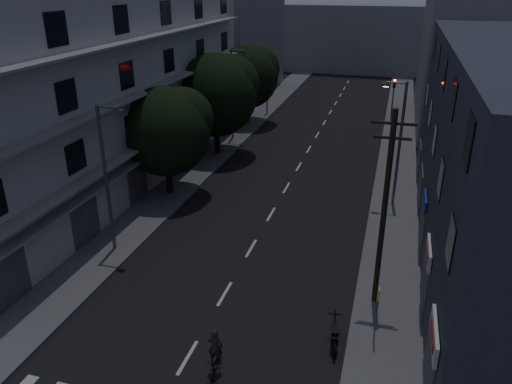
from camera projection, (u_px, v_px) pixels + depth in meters
The scene contains 21 objects.
ground at pixel (300, 164), 40.08m from camera, with size 160.00×160.00×0.00m, color black.
sidewalk_left at pixel (212, 155), 41.92m from camera, with size 3.00×90.00×0.15m, color #565659.
sidewalk_right at pixel (396, 173), 38.18m from camera, with size 3.00×90.00×0.15m, color #565659.
lane_markings at pixel (313, 142), 45.60m from camera, with size 0.15×60.50×0.01m.
building_left at pixel (112, 86), 34.11m from camera, with size 7.00×36.00×14.00m.
building_right at pixel (495, 157), 25.18m from camera, with size 6.19×28.00×11.00m.
building_far_left at pixel (241, 30), 60.21m from camera, with size 6.00×20.00×16.00m, color slate.
building_far_right at pixel (454, 57), 49.51m from camera, with size 6.00×20.00×13.00m, color slate.
building_far_end at pixel (357, 38), 77.83m from camera, with size 24.00×8.00×10.00m, color slate.
tree_near at pixel (167, 128), 32.78m from camera, with size 5.95×5.95×7.34m.
tree_mid at pixel (217, 92), 40.29m from camera, with size 6.71×6.71×8.25m.
tree_far at pixel (248, 74), 49.44m from camera, with size 6.21×6.21×7.68m.
traffic_signal_far_right at pixel (394, 90), 51.45m from camera, with size 0.28×0.37×4.10m.
traffic_signal_far_left at pixel (267, 86), 53.39m from camera, with size 0.28×0.37×4.10m.
street_lamp_left_near at pixel (107, 173), 25.68m from camera, with size 1.51×0.25×8.00m.
street_lamp_right at pixel (398, 139), 31.08m from camera, with size 1.51×0.25×8.00m.
street_lamp_left_far at pixel (233, 90), 44.43m from camera, with size 1.51×0.25×8.00m.
utility_pole at pixel (385, 208), 21.17m from camera, with size 1.80×0.24×9.00m.
bus_stop_sign at pixel (378, 306), 19.78m from camera, with size 0.06×0.35×2.52m.
motorcycle at pixel (334, 336), 20.20m from camera, with size 0.59×1.97×1.27m.
cyclist at pixel (216, 358), 18.81m from camera, with size 0.76×1.63×1.99m.
Camera 1 is at (6.84, -12.20, 13.89)m, focal length 35.00 mm.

